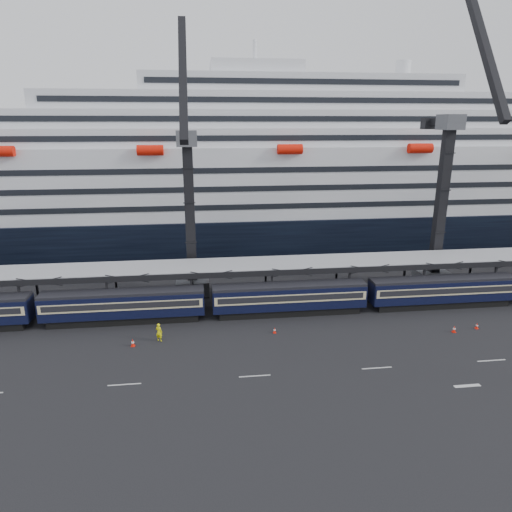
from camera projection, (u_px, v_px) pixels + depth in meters
name	position (u px, v px, depth m)	size (l,w,h in m)	color
ground	(381.00, 347.00, 48.46)	(260.00, 260.00, 0.00)	black
lane_markings	(482.00, 368.00, 44.42)	(111.00, 4.27, 0.02)	beige
train	(316.00, 296.00, 56.81)	(133.05, 3.00, 4.05)	black
canopy	(344.00, 262.00, 60.29)	(130.00, 6.25, 5.53)	#989AA0
cruise_ship	(290.00, 179.00, 88.61)	(214.09, 28.84, 34.00)	black
crane_dark_near	(190.00, 209.00, 60.45)	(4.50, 17.75, 35.08)	#46474D
crane_dark_mid	(444.00, 195.00, 63.15)	(4.50, 18.24, 39.64)	#46474D
worker	(159.00, 332.00, 49.64)	(0.75, 0.49, 2.07)	#FDF60D
traffic_cone_b	(133.00, 343.00, 48.63)	(0.43, 0.43, 0.86)	red
traffic_cone_c	(275.00, 330.00, 51.71)	(0.34, 0.34, 0.69)	red
traffic_cone_d	(454.00, 329.00, 51.87)	(0.41, 0.41, 0.81)	red
traffic_cone_e	(477.00, 326.00, 52.78)	(0.37, 0.37, 0.74)	red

